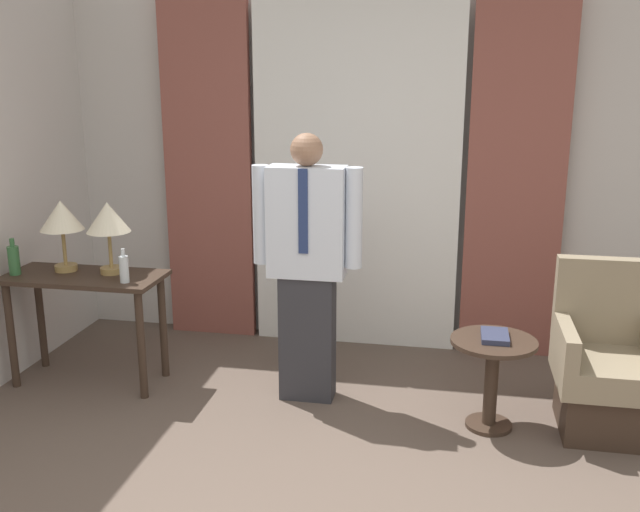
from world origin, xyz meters
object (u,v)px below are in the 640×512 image
Objects in this scene: table_lamp_right at (108,220)px; book at (495,336)px; bottle_near_edge at (14,260)px; desk at (85,295)px; table_lamp_left at (62,218)px; bottle_by_lamp at (124,269)px; armchair at (605,371)px; person at (307,260)px; side_table at (492,368)px.

table_lamp_right reaches higher than book.
desk is at bearing 9.68° from bottle_near_edge.
table_lamp_left reaches higher than bottle_by_lamp.
armchair is (3.37, -0.11, -0.74)m from table_lamp_left.
desk is 0.61× the size of person.
table_lamp_left and table_lamp_right have the same top height.
book is at bearing 74.61° from side_table.
desk is 1.49m from person.
person reaches higher than side_table.
table_lamp_left is at bearing 28.10° from bottle_near_edge.
table_lamp_right is at bearing 174.70° from side_table.
armchair is (3.05, -0.11, -0.74)m from table_lamp_right.
bottle_by_lamp is at bearing -17.44° from desk.
table_lamp_right reaches higher than desk.
person reaches higher than bottle_by_lamp.
side_table is at bearing -1.19° from bottle_by_lamp.
bottle_near_edge is at bearing -179.39° from armchair.
bottle_near_edge is 1.90m from person.
table_lamp_left reaches higher than side_table.
table_lamp_right is at bearing 177.98° from armchair.
desk is 2.18× the size of table_lamp_left.
bottle_near_edge is 0.44× the size of side_table.
table_lamp_right is at bearing 175.14° from book.
person is (1.30, -0.03, -0.19)m from table_lamp_right.
book is at bearing -8.85° from person.
desk is 0.52m from table_lamp_right.
table_lamp_right is 2.18× the size of bottle_by_lamp.
table_lamp_left reaches higher than armchair.
book is at bearing -4.30° from table_lamp_left.
bottle_near_edge is at bearing -166.22° from table_lamp_right.
side_table is 0.19m from book.
side_table is 2.33× the size of book.
table_lamp_right is at bearing 134.63° from bottle_by_lamp.
armchair reaches higher than side_table.
bottle_by_lamp is 1.14m from person.
bottle_by_lamp is 0.92× the size of book.
book is (3.02, -0.06, -0.28)m from bottle_near_edge.
bottle_near_edge reaches higher than book.
bottle_near_edge reaches higher than side_table.
bottle_by_lamp is at bearing 179.28° from book.
person is 3.08× the size of side_table.
person is at bearing 171.15° from book.
table_lamp_right is 0.36m from bottle_by_lamp.
bottle_by_lamp is (0.77, -0.03, -0.01)m from bottle_near_edge.
book is (-0.63, -0.10, 0.20)m from armchair.
armchair is (1.75, -0.08, -0.55)m from person.
table_lamp_left is 0.49× the size of armchair.
person is 1.73× the size of armchair.
table_lamp_left is 2.18× the size of bottle_by_lamp.
book is (2.58, -0.13, -0.04)m from desk.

